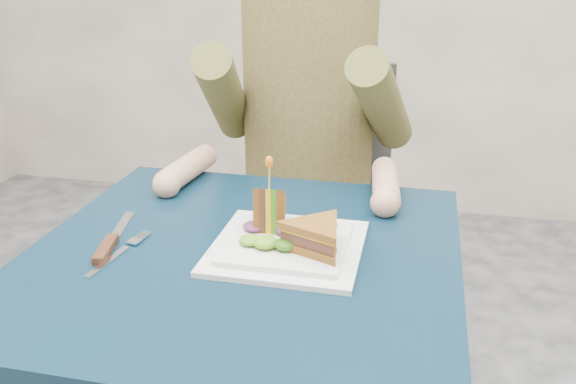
% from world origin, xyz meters
% --- Properties ---
extents(table, '(0.75, 0.75, 0.73)m').
position_xyz_m(table, '(0.00, 0.00, 0.65)').
color(table, black).
rests_on(table, ground).
extents(chair, '(0.42, 0.40, 0.93)m').
position_xyz_m(chair, '(0.00, 0.70, 0.54)').
color(chair, '#47474C').
rests_on(chair, ground).
extents(diner, '(0.54, 0.59, 0.74)m').
position_xyz_m(diner, '(-0.00, 0.59, 0.91)').
color(diner, brown).
rests_on(diner, chair).
extents(plate, '(0.26, 0.26, 0.02)m').
position_xyz_m(plate, '(0.08, 0.02, 0.74)').
color(plate, white).
rests_on(plate, table).
extents(sandwich_flat, '(0.18, 0.18, 0.05)m').
position_xyz_m(sandwich_flat, '(0.13, -0.00, 0.78)').
color(sandwich_flat, brown).
rests_on(sandwich_flat, plate).
extents(sandwich_upright, '(0.08, 0.12, 0.12)m').
position_xyz_m(sandwich_upright, '(0.03, 0.07, 0.78)').
color(sandwich_upright, brown).
rests_on(sandwich_upright, plate).
extents(fork, '(0.04, 0.18, 0.01)m').
position_xyz_m(fork, '(-0.21, -0.06, 0.73)').
color(fork, silver).
rests_on(fork, table).
extents(knife, '(0.07, 0.22, 0.02)m').
position_xyz_m(knife, '(-0.23, -0.04, 0.74)').
color(knife, silver).
rests_on(knife, table).
extents(toothpick, '(0.01, 0.01, 0.06)m').
position_xyz_m(toothpick, '(0.03, 0.07, 0.85)').
color(toothpick, tan).
rests_on(toothpick, sandwich_upright).
extents(toothpick_frill, '(0.01, 0.01, 0.02)m').
position_xyz_m(toothpick_frill, '(0.03, 0.07, 0.88)').
color(toothpick_frill, orange).
rests_on(toothpick_frill, sandwich_upright).
extents(lettuce_spill, '(0.15, 0.13, 0.02)m').
position_xyz_m(lettuce_spill, '(0.08, 0.03, 0.76)').
color(lettuce_spill, '#337A14').
rests_on(lettuce_spill, plate).
extents(onion_ring, '(0.04, 0.04, 0.02)m').
position_xyz_m(onion_ring, '(0.09, 0.03, 0.77)').
color(onion_ring, '#9E4C7A').
rests_on(onion_ring, plate).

